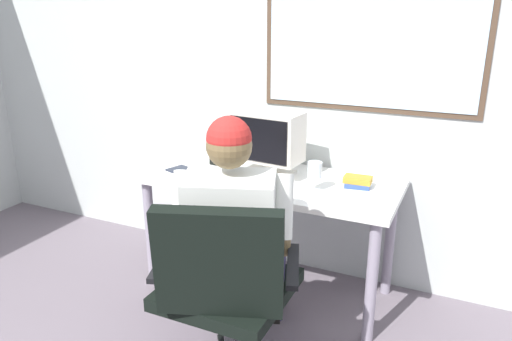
{
  "coord_description": "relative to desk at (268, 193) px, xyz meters",
  "views": [
    {
      "loc": [
        0.91,
        -0.62,
        1.63
      ],
      "look_at": [
        -0.03,
        1.39,
        0.89
      ],
      "focal_mm": 33.79,
      "sensor_mm": 36.0,
      "label": 1
    }
  ],
  "objects": [
    {
      "name": "wall_rear",
      "position": [
        0.14,
        0.38,
        0.71
      ],
      "size": [
        5.46,
        0.08,
        2.64
      ],
      "color": "#B8BEBC",
      "rests_on": "ground"
    },
    {
      "name": "desk",
      "position": [
        0.0,
        0.0,
        0.0
      ],
      "size": [
        1.48,
        0.64,
        0.72
      ],
      "color": "gray",
      "rests_on": "ground"
    },
    {
      "name": "office_chair",
      "position": [
        0.18,
        -0.86,
        -0.07
      ],
      "size": [
        0.7,
        0.63,
        0.94
      ],
      "color": "black",
      "rests_on": "ground"
    },
    {
      "name": "person_seated",
      "position": [
        0.1,
        -0.61,
        0.02
      ],
      "size": [
        0.66,
        0.83,
        1.23
      ],
      "color": "#2E2A4F",
      "rests_on": "ground"
    },
    {
      "name": "crt_monitor",
      "position": [
        -0.03,
        0.04,
        0.31
      ],
      "size": [
        0.42,
        0.25,
        0.37
      ],
      "color": "beige",
      "rests_on": "desk"
    },
    {
      "name": "wine_glass",
      "position": [
        0.3,
        -0.09,
        0.2
      ],
      "size": [
        0.08,
        0.08,
        0.16
      ],
      "color": "silver",
      "rests_on": "desk"
    },
    {
      "name": "desk_speaker",
      "position": [
        -0.39,
        0.11,
        0.19
      ],
      "size": [
        0.08,
        0.1,
        0.18
      ],
      "color": "black",
      "rests_on": "desk"
    },
    {
      "name": "book_stack",
      "position": [
        0.5,
        0.06,
        0.12
      ],
      "size": [
        0.15,
        0.11,
        0.06
      ],
      "color": "#304CA2",
      "rests_on": "desk"
    },
    {
      "name": "cd_case",
      "position": [
        -0.52,
        -0.11,
        0.1
      ],
      "size": [
        0.17,
        0.16,
        0.01
      ],
      "color": "#1C2231",
      "rests_on": "desk"
    }
  ]
}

